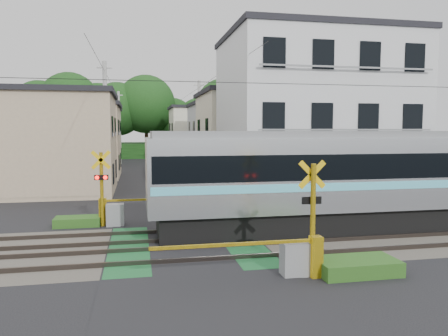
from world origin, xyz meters
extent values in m
plane|color=black|center=(0.00, 0.00, 0.00)|extent=(120.00, 120.00, 0.00)
cube|color=#47423A|center=(0.00, 0.00, 0.00)|extent=(120.00, 6.00, 0.00)
cube|color=black|center=(0.00, 0.00, 0.01)|extent=(5.20, 120.00, 0.00)
cube|color=#145126|center=(-1.90, 0.00, 0.01)|extent=(1.30, 6.00, 0.00)
cube|color=#145126|center=(1.90, 0.00, 0.01)|extent=(1.30, 6.00, 0.00)
cube|color=#3F3833|center=(0.00, -1.90, 0.07)|extent=(120.00, 0.08, 0.14)
cube|color=#3F3833|center=(0.00, -0.50, 0.07)|extent=(120.00, 0.08, 0.14)
cube|color=#3F3833|center=(0.00, 0.50, 0.07)|extent=(120.00, 0.08, 0.14)
cube|color=#3F3833|center=(0.00, 1.90, 0.07)|extent=(120.00, 0.08, 0.14)
cube|color=black|center=(7.98, 1.20, 0.46)|extent=(17.78, 2.45, 0.93)
cube|color=black|center=(1.50, 1.20, 0.31)|extent=(2.47, 2.26, 0.62)
cube|color=silver|center=(7.98, 1.20, 2.26)|extent=(18.53, 2.88, 2.68)
cube|color=black|center=(7.98, 1.20, 2.59)|extent=(18.23, 2.92, 0.91)
cube|color=#5ED2EC|center=(7.98, 1.20, 1.89)|extent=(18.34, 2.91, 0.29)
cube|color=slate|center=(7.98, 1.20, 3.73)|extent=(18.15, 2.36, 0.25)
cube|color=black|center=(-1.23, 1.20, 2.67)|extent=(0.10, 2.48, 1.61)
cylinder|color=yellow|center=(3.00, -3.60, 1.50)|extent=(0.14, 0.14, 3.00)
cube|color=yellow|center=(3.00, -3.50, 2.70)|extent=(0.77, 0.05, 0.77)
cube|color=yellow|center=(3.00, -3.50, 2.70)|extent=(0.77, 0.05, 0.77)
cube|color=black|center=(3.00, -3.50, 2.00)|extent=(0.55, 0.05, 0.20)
sphere|color=#FF0C07|center=(2.84, -3.44, 2.00)|extent=(0.16, 0.16, 0.16)
sphere|color=#FF0C07|center=(3.16, -3.44, 2.00)|extent=(0.16, 0.16, 0.16)
cube|color=gray|center=(2.50, -3.60, 0.45)|extent=(0.70, 0.50, 0.90)
cube|color=yellow|center=(3.00, -3.85, 0.55)|extent=(0.30, 0.30, 1.10)
cube|color=yellow|center=(0.75, -3.85, 1.00)|extent=(4.20, 0.08, 0.08)
cylinder|color=yellow|center=(-3.00, 3.60, 1.50)|extent=(0.14, 0.14, 3.00)
cube|color=yellow|center=(-3.00, 3.50, 2.70)|extent=(0.77, 0.05, 0.77)
cube|color=yellow|center=(-3.00, 3.50, 2.70)|extent=(0.77, 0.05, 0.77)
cube|color=black|center=(-3.00, 3.50, 2.00)|extent=(0.55, 0.05, 0.20)
sphere|color=#FF0C07|center=(-3.16, 3.44, 2.00)|extent=(0.16, 0.16, 0.16)
sphere|color=#FF0C07|center=(-2.84, 3.44, 2.00)|extent=(0.16, 0.16, 0.16)
cube|color=gray|center=(-2.50, 3.60, 0.45)|extent=(0.70, 0.50, 0.90)
cube|color=yellow|center=(-3.00, 3.85, 0.55)|extent=(0.30, 0.30, 1.10)
cube|color=yellow|center=(-0.75, 3.85, 1.00)|extent=(4.20, 0.08, 0.08)
cube|color=silver|center=(8.50, 9.50, 4.50)|extent=(10.00, 8.00, 9.00)
cube|color=black|center=(8.50, 9.50, 9.15)|extent=(10.20, 8.16, 0.30)
cube|color=black|center=(4.80, 5.47, 1.50)|extent=(1.10, 0.06, 1.40)
cube|color=black|center=(7.25, 5.47, 1.50)|extent=(1.10, 0.06, 1.40)
cube|color=black|center=(9.70, 5.47, 1.50)|extent=(1.10, 0.06, 1.40)
cube|color=black|center=(12.15, 5.47, 1.50)|extent=(1.10, 0.06, 1.40)
cube|color=gray|center=(8.50, 5.25, 0.90)|extent=(9.00, 0.06, 0.08)
cube|color=black|center=(4.80, 5.47, 4.50)|extent=(1.10, 0.06, 1.40)
cube|color=black|center=(7.25, 5.47, 4.50)|extent=(1.10, 0.06, 1.40)
cube|color=black|center=(9.70, 5.47, 4.50)|extent=(1.10, 0.06, 1.40)
cube|color=black|center=(12.15, 5.47, 4.50)|extent=(1.10, 0.06, 1.40)
cube|color=gray|center=(8.50, 5.25, 3.90)|extent=(9.00, 0.06, 0.08)
cube|color=black|center=(4.80, 5.47, 7.50)|extent=(1.10, 0.06, 1.40)
cube|color=black|center=(7.25, 5.47, 7.50)|extent=(1.10, 0.06, 1.40)
cube|color=black|center=(9.70, 5.47, 7.50)|extent=(1.10, 0.06, 1.40)
cube|color=black|center=(12.15, 5.47, 7.50)|extent=(1.10, 0.06, 1.40)
cube|color=gray|center=(8.50, 5.25, 6.90)|extent=(9.00, 0.06, 0.08)
cube|color=tan|center=(-6.50, 14.00, 3.00)|extent=(7.00, 7.00, 6.00)
cube|color=black|center=(-6.50, 14.00, 6.15)|extent=(7.35, 7.35, 0.30)
cube|color=black|center=(-2.97, 12.25, 1.30)|extent=(0.06, 1.00, 1.20)
cube|color=black|center=(-2.97, 15.75, 1.30)|extent=(0.06, 1.00, 1.20)
cube|color=black|center=(-2.97, 12.25, 4.10)|extent=(0.06, 1.00, 1.20)
cube|color=black|center=(-2.97, 15.75, 4.10)|extent=(0.06, 1.00, 1.20)
cube|color=beige|center=(6.80, 18.00, 3.25)|extent=(7.00, 8.00, 6.50)
cube|color=black|center=(6.80, 18.00, 6.65)|extent=(7.35, 8.40, 0.30)
cube|color=black|center=(3.27, 16.00, 1.30)|extent=(0.06, 1.00, 1.20)
cube|color=black|center=(3.27, 20.00, 1.30)|extent=(0.06, 1.00, 1.20)
cube|color=black|center=(3.27, 16.00, 4.10)|extent=(0.06, 1.00, 1.20)
cube|color=black|center=(3.27, 20.00, 4.10)|extent=(0.06, 1.00, 1.20)
cube|color=tan|center=(-7.00, 23.00, 2.90)|extent=(8.00, 7.00, 5.80)
cube|color=black|center=(-7.00, 23.00, 5.95)|extent=(8.40, 7.35, 0.30)
cube|color=black|center=(-2.97, 21.25, 1.30)|extent=(0.06, 1.00, 1.20)
cube|color=black|center=(-2.97, 24.75, 1.30)|extent=(0.06, 1.00, 1.20)
cube|color=black|center=(-2.97, 21.25, 4.10)|extent=(0.06, 1.00, 1.20)
cube|color=black|center=(-2.97, 24.75, 4.10)|extent=(0.06, 1.00, 1.20)
cube|color=#B2B5B7|center=(7.20, 28.00, 3.10)|extent=(7.00, 7.00, 6.20)
cube|color=black|center=(7.20, 28.00, 6.35)|extent=(7.35, 7.35, 0.30)
cube|color=black|center=(3.67, 26.25, 1.30)|extent=(0.06, 1.00, 1.20)
cube|color=black|center=(3.67, 29.75, 1.30)|extent=(0.06, 1.00, 1.20)
cube|color=black|center=(3.67, 26.25, 4.10)|extent=(0.06, 1.00, 1.20)
cube|color=black|center=(3.67, 29.75, 4.10)|extent=(0.06, 1.00, 1.20)
cube|color=beige|center=(-6.80, 33.00, 3.00)|extent=(7.00, 8.00, 6.00)
cube|color=black|center=(-6.80, 33.00, 6.15)|extent=(7.35, 8.40, 0.30)
cube|color=black|center=(-3.27, 31.00, 1.30)|extent=(0.06, 1.00, 1.20)
cube|color=black|center=(-3.27, 35.00, 1.30)|extent=(0.06, 1.00, 1.20)
cube|color=black|center=(-3.27, 31.00, 4.10)|extent=(0.06, 1.00, 1.20)
cube|color=black|center=(-3.27, 35.00, 4.10)|extent=(0.06, 1.00, 1.20)
cube|color=beige|center=(6.50, 38.00, 3.20)|extent=(8.00, 7.00, 6.40)
cube|color=black|center=(6.50, 38.00, 6.55)|extent=(8.40, 7.35, 0.30)
cube|color=black|center=(2.47, 36.25, 1.30)|extent=(0.06, 1.00, 1.20)
cube|color=black|center=(2.47, 39.75, 1.30)|extent=(0.06, 1.00, 1.20)
cube|color=black|center=(2.47, 36.25, 4.10)|extent=(0.06, 1.00, 1.20)
cube|color=black|center=(2.47, 39.75, 4.10)|extent=(0.06, 1.00, 1.20)
cube|color=#194216|center=(0.00, 50.00, 1.00)|extent=(40.00, 10.00, 2.00)
cylinder|color=#332114|center=(-14.32, 48.67, 2.64)|extent=(0.50, 0.50, 5.28)
sphere|color=#194216|center=(-14.32, 48.67, 6.86)|extent=(7.39, 7.39, 7.39)
cylinder|color=#332114|center=(-10.48, 48.75, 2.93)|extent=(0.50, 0.50, 5.87)
sphere|color=#194216|center=(-10.48, 48.75, 7.63)|extent=(8.22, 8.22, 8.22)
cylinder|color=#332114|center=(-6.69, 49.24, 2.61)|extent=(0.50, 0.50, 5.21)
sphere|color=#194216|center=(-6.69, 49.24, 6.77)|extent=(7.30, 7.30, 7.30)
cylinder|color=#332114|center=(-4.04, 46.74, 2.58)|extent=(0.50, 0.50, 5.16)
sphere|color=#194216|center=(-4.04, 46.74, 6.71)|extent=(7.23, 7.23, 7.23)
cylinder|color=#332114|center=(-0.22, 46.65, 2.84)|extent=(0.50, 0.50, 5.69)
sphere|color=#194216|center=(-0.22, 46.65, 7.39)|extent=(7.96, 7.96, 7.96)
cylinder|color=#332114|center=(3.65, 49.23, 2.12)|extent=(0.50, 0.50, 4.25)
sphere|color=#194216|center=(3.65, 49.23, 5.52)|extent=(5.95, 5.95, 5.95)
cylinder|color=#332114|center=(7.57, 50.90, 2.16)|extent=(0.50, 0.50, 4.33)
sphere|color=#194216|center=(7.57, 50.90, 5.63)|extent=(6.06, 6.06, 6.06)
cylinder|color=#332114|center=(10.54, 46.42, 2.78)|extent=(0.50, 0.50, 5.56)
sphere|color=#194216|center=(10.54, 46.42, 7.23)|extent=(7.78, 7.78, 7.78)
cylinder|color=#332114|center=(13.51, 50.58, 2.69)|extent=(0.50, 0.50, 5.38)
sphere|color=#194216|center=(13.51, 50.58, 6.99)|extent=(7.53, 7.53, 7.53)
cube|color=black|center=(6.00, 1.20, 5.60)|extent=(60.00, 0.02, 0.02)
cylinder|color=#A5A5A0|center=(-3.40, 13.00, 4.00)|extent=(0.26, 0.26, 8.00)
cube|color=#A5A5A0|center=(-3.40, 13.00, 7.60)|extent=(0.90, 0.08, 0.08)
cylinder|color=#A5A5A0|center=(3.60, 22.00, 4.00)|extent=(0.26, 0.26, 8.00)
cube|color=#A5A5A0|center=(3.60, 22.00, 7.60)|extent=(0.90, 0.08, 0.08)
cylinder|color=#A5A5A0|center=(-3.40, 34.00, 4.00)|extent=(0.26, 0.26, 8.00)
cube|color=#A5A5A0|center=(-3.40, 34.00, 7.60)|extent=(0.90, 0.08, 0.08)
cube|color=black|center=(-3.40, 23.50, 7.40)|extent=(0.02, 42.00, 0.02)
cube|color=black|center=(3.60, 23.50, 7.40)|extent=(0.02, 42.00, 0.02)
imported|color=#30303C|center=(0.36, 28.89, 0.80)|extent=(0.62, 0.44, 1.60)
cube|color=#2D5E1E|center=(4.20, -3.80, 0.20)|extent=(2.20, 1.20, 0.40)
cube|color=#2D5E1E|center=(-4.00, 3.90, 0.18)|extent=(1.80, 1.00, 0.36)
cube|color=#2D5E1E|center=(4.60, 3.20, 0.15)|extent=(1.50, 0.90, 0.30)
camera|label=1|loc=(-1.60, -14.42, 3.89)|focal=35.00mm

